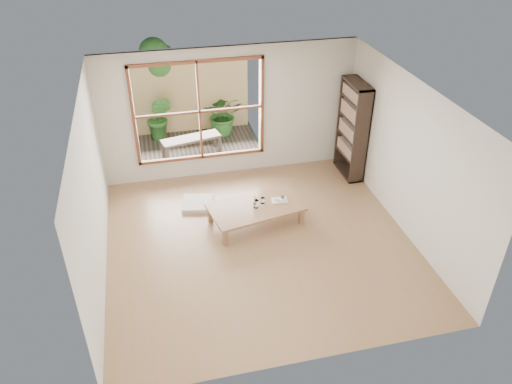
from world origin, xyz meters
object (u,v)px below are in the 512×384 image
(garden_bench, at_px, (191,140))
(bookshelf, at_px, (353,130))
(food_tray, at_px, (280,199))
(low_table, at_px, (256,208))

(garden_bench, bearing_deg, bookshelf, -38.57)
(food_tray, bearing_deg, bookshelf, 38.21)
(low_table, xyz_separation_m, garden_bench, (-0.79, 2.75, 0.06))
(low_table, xyz_separation_m, food_tray, (0.46, 0.07, 0.06))
(low_table, distance_m, garden_bench, 2.86)
(bookshelf, relative_size, food_tray, 6.74)
(food_tray, height_order, garden_bench, food_tray)
(bookshelf, height_order, garden_bench, bookshelf)
(food_tray, bearing_deg, garden_bench, 119.54)
(low_table, height_order, garden_bench, garden_bench)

